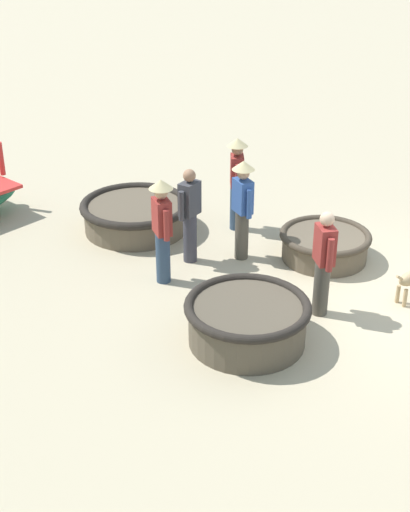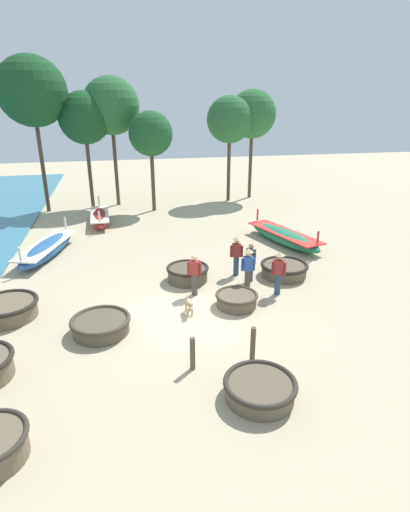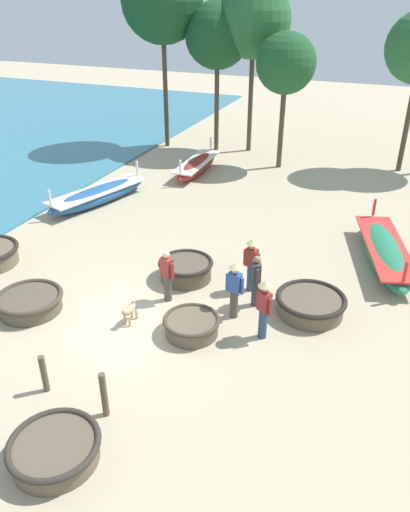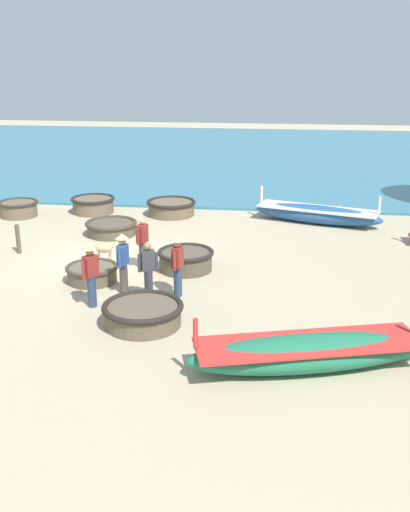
# 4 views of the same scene
# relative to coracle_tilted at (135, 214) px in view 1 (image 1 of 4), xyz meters

# --- Properties ---
(ground_plane) EXTENTS (80.00, 80.00, 0.00)m
(ground_plane) POSITION_rel_coracle_tilted_xyz_m (-4.33, -2.17, -0.30)
(ground_plane) COLOR #BCAD8C
(coracle_tilted) EXTENTS (1.93, 1.93, 0.55)m
(coracle_tilted) POSITION_rel_coracle_tilted_xyz_m (0.00, 0.00, 0.00)
(coracle_tilted) COLOR brown
(coracle_tilted) RESTS_ON ground
(coracle_upturned) EXTENTS (1.48, 1.48, 0.47)m
(coracle_upturned) POSITION_rel_coracle_tilted_xyz_m (-2.65, -2.06, -0.04)
(coracle_upturned) COLOR brown
(coracle_upturned) RESTS_ON ground
(coracle_far_right) EXTENTS (1.68, 1.68, 0.61)m
(coracle_far_right) POSITION_rel_coracle_tilted_xyz_m (-3.91, 0.40, 0.03)
(coracle_far_right) COLOR brown
(coracle_far_right) RESTS_ON ground
(fisherman_crouching) EXTENTS (0.52, 0.36, 1.67)m
(fisherman_crouching) POSITION_rel_coracle_tilted_xyz_m (-1.88, 0.52, 0.66)
(fisherman_crouching) COLOR #2D425B
(fisherman_crouching) RESTS_ON ground
(fisherman_hauling) EXTENTS (0.50, 0.33, 1.57)m
(fisherman_hauling) POSITION_rel_coracle_tilted_xyz_m (-3.89, -0.88, 0.54)
(fisherman_hauling) COLOR #4C473D
(fisherman_hauling) RESTS_ON ground
(fisherman_by_coracle) EXTENTS (0.46, 0.37, 1.67)m
(fisherman_by_coracle) POSITION_rel_coracle_tilted_xyz_m (-0.91, -1.52, 0.66)
(fisherman_by_coracle) COLOR #2D425B
(fisherman_by_coracle) RESTS_ON ground
(fisherman_with_hat) EXTENTS (0.53, 0.36, 1.67)m
(fisherman_with_hat) POSITION_rel_coracle_tilted_xyz_m (-1.89, -0.95, 0.66)
(fisherman_with_hat) COLOR #4C473D
(fisherman_with_hat) RESTS_ON ground
(fisherman_standing_left) EXTENTS (0.34, 0.49, 1.57)m
(fisherman_standing_left) POSITION_rel_coracle_tilted_xyz_m (-1.52, -0.19, 0.54)
(fisherman_standing_left) COLOR #383842
(fisherman_standing_left) RESTS_ON ground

